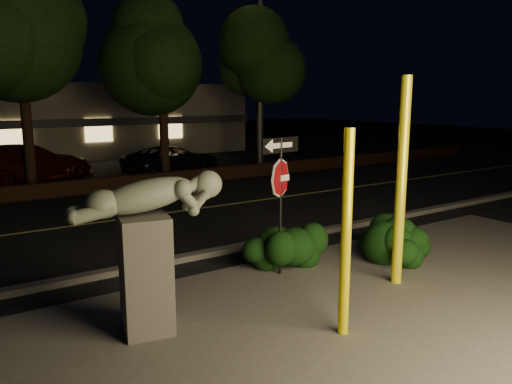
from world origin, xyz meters
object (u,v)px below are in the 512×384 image
Objects in this scene: yellow_pole_right at (401,183)px; parked_car_dark at (172,159)px; signpost at (281,179)px; parked_car_darkred at (25,164)px; yellow_pole_left at (346,235)px; streetlight at (257,34)px; sculpture at (147,237)px.

yellow_pole_right is 0.84× the size of parked_car_dark.
signpost is 13.52m from parked_car_darkred.
yellow_pole_left is at bearing 161.21° from parked_car_darkred.
yellow_pole_right is at bearing -53.05° from signpost.
parked_car_dark is (-3.55, 1.31, -5.34)m from streetlight.
yellow_pole_right is at bearing 2.55° from sculpture.
sculpture is 15.13m from parked_car_dark.
sculpture reaches higher than parked_car_dark.
streetlight is at bearing 60.41° from yellow_pole_left.
yellow_pole_right is at bearing 159.00° from parked_car_dark.
yellow_pole_left is 15.81m from parked_car_darkred.
yellow_pole_right reaches higher than signpost.
streetlight reaches higher than sculpture.
yellow_pole_right is 1.42× the size of signpost.
sculpture is 0.23× the size of streetlight.
streetlight is (5.73, 12.99, 4.12)m from yellow_pole_right.
streetlight is 10.84m from parked_car_darkred.
parked_car_dark is (5.80, -0.53, -0.17)m from parked_car_darkred.
sculpture is 0.43× the size of parked_car_darkred.
parked_car_darkred is (-3.62, 14.83, -1.05)m from yellow_pole_right.
yellow_pole_right is 14.51m from parked_car_dark.
yellow_pole_left is 16.60m from streetlight.
parked_car_dark is at bearing 81.33° from yellow_pole_right.
yellow_pole_left is 1.13× the size of signpost.
sculpture is (-2.91, -0.84, -0.43)m from signpost.
signpost is 3.06m from sculpture.
yellow_pole_left is 0.29× the size of streetlight.
signpost is at bearing -134.45° from streetlight.
yellow_pole_right is (2.16, 0.90, 0.37)m from yellow_pole_left.
parked_car_dark is (3.64, 12.78, -1.23)m from signpost.
signpost reaches higher than sculpture.
signpost is 14.15m from streetlight.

